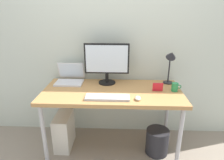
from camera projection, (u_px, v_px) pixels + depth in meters
The scene contains 12 objects.
ground_plane at pixel (112, 147), 2.45m from camera, with size 6.00×6.00×0.00m, color gray.
back_wall at pixel (113, 35), 2.39m from camera, with size 4.40×0.04×2.60m, color silver.
desk at pixel (112, 96), 2.21m from camera, with size 1.52×0.70×0.76m.
monitor at pixel (107, 61), 2.31m from camera, with size 0.52×0.20×0.48m.
laptop at pixel (70, 77), 2.42m from camera, with size 0.32×0.28×0.22m.
desk_lamp at pixel (171, 60), 2.27m from camera, with size 0.11×0.16×0.42m.
keyboard at pixel (108, 97), 1.99m from camera, with size 0.44×0.14×0.02m, color #B2B2B7.
mouse at pixel (138, 98), 1.96m from camera, with size 0.06×0.09×0.03m, color silver.
coffee_mug at pixel (175, 87), 2.16m from camera, with size 0.11×0.07×0.09m.
photo_frame at pixel (158, 87), 2.15m from camera, with size 0.11×0.02×0.09m, color red.
computer_tower at pixel (64, 131), 2.41m from camera, with size 0.18×0.36×0.42m, color silver.
wastebasket at pixel (157, 141), 2.32m from camera, with size 0.26×0.26×0.30m, color #232328.
Camera 1 is at (0.09, -2.02, 1.62)m, focal length 32.13 mm.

